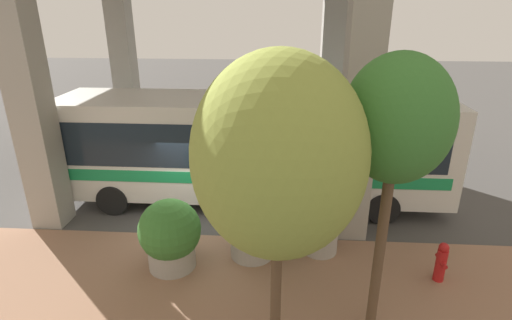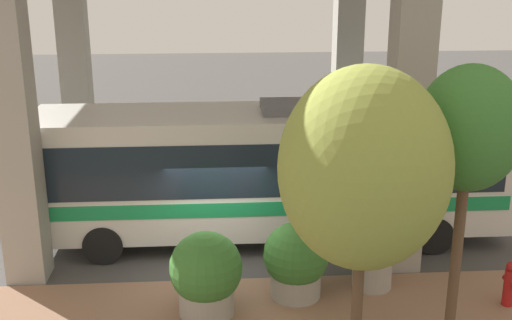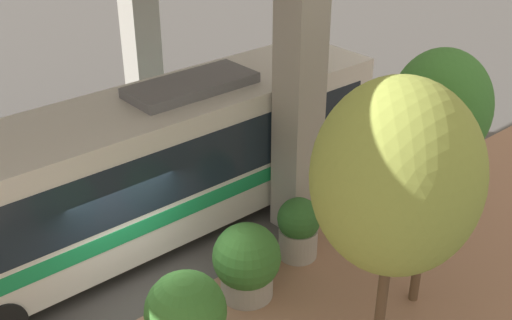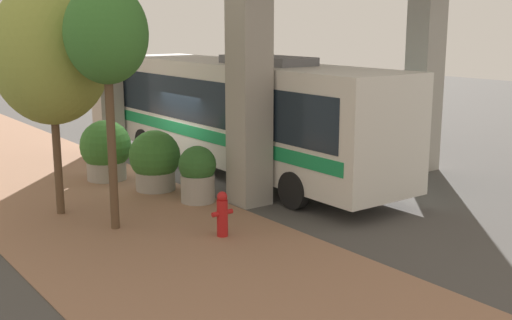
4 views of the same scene
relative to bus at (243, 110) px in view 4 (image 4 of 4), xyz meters
name	(u,v)px [view 4 (image 4 of 4)]	position (x,y,z in m)	size (l,w,h in m)	color
ground_plane	(154,175)	(-2.39, 1.55, -2.06)	(80.00, 80.00, 0.00)	#474442
sidewalk_strip	(62,189)	(-5.39, 1.55, -2.05)	(6.00, 40.00, 0.02)	#936B51
bus	(243,110)	(0.00, 0.00, 0.00)	(2.82, 12.55, 3.80)	silver
fire_hydrant	(222,214)	(-4.01, -4.83, -1.52)	(0.52, 0.25, 1.06)	#B21919
planter_front	(155,161)	(-3.26, -0.21, -1.18)	(1.47, 1.47, 1.76)	#9E998E
planter_middle	(198,174)	(-2.95, -2.04, -1.27)	(1.01, 1.01, 1.55)	#9E998E
planter_back	(106,150)	(-3.88, 1.80, -1.12)	(1.56, 1.56, 1.86)	#9E998E
street_tree_near	(51,54)	(-6.32, -0.88, 1.96)	(2.87, 2.87, 5.75)	brown
street_tree_far	(106,36)	(-5.72, -2.85, 2.42)	(1.87, 1.87, 5.65)	brown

